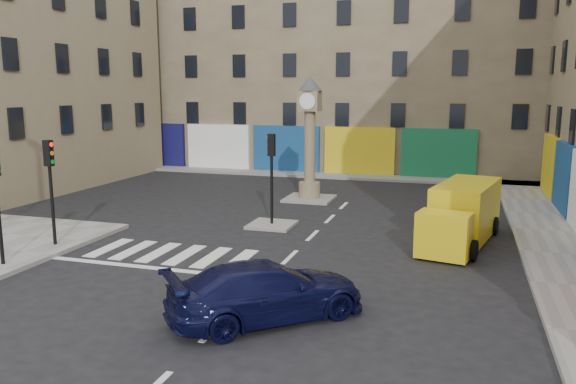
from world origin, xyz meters
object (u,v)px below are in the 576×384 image
at_px(navy_sedan, 267,291).
at_px(yellow_van, 462,214).
at_px(clock_pillar, 310,131).
at_px(traffic_light_left_far, 50,175).
at_px(traffic_light_island, 272,164).

relative_size(navy_sedan, yellow_van, 0.81).
height_order(clock_pillar, yellow_van, clock_pillar).
bearing_deg(traffic_light_left_far, clock_pillar, 61.06).
distance_m(clock_pillar, yellow_van, 10.05).
relative_size(traffic_light_left_far, yellow_van, 0.61).
distance_m(traffic_light_island, yellow_van, 7.64).
relative_size(traffic_light_island, navy_sedan, 0.75).
bearing_deg(traffic_light_island, traffic_light_left_far, -139.40).
bearing_deg(clock_pillar, traffic_light_island, -90.00).
height_order(traffic_light_left_far, navy_sedan, traffic_light_left_far).
height_order(traffic_light_left_far, clock_pillar, clock_pillar).
height_order(traffic_light_island, yellow_van, traffic_light_island).
bearing_deg(clock_pillar, traffic_light_left_far, -118.94).
xyz_separation_m(traffic_light_left_far, traffic_light_island, (6.30, 5.40, -0.03)).
height_order(traffic_light_island, navy_sedan, traffic_light_island).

